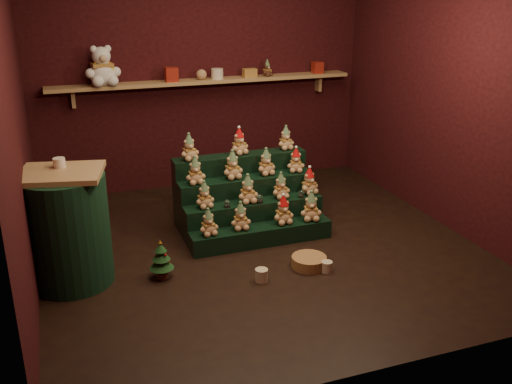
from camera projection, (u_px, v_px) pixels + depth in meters
name	position (u px, v px, depth m)	size (l,w,h in m)	color
ground	(260.00, 247.00, 5.48)	(4.00, 4.00, 0.00)	black
back_wall	(201.00, 70.00, 6.80)	(4.00, 0.10, 2.80)	black
front_wall	(386.00, 172.00, 3.19)	(4.00, 0.10, 2.80)	black
left_wall	(8.00, 121.00, 4.35)	(0.10, 4.00, 2.80)	black
right_wall	(454.00, 89.00, 5.64)	(0.10, 4.00, 2.80)	black
back_shelf	(205.00, 81.00, 6.69)	(3.60, 0.26, 0.24)	tan
riser_tier_front	(261.00, 235.00, 5.52)	(1.40, 0.22, 0.18)	black
riser_tier_midfront	(254.00, 218.00, 5.68)	(1.40, 0.22, 0.36)	black
riser_tier_midback	(247.00, 202.00, 5.85)	(1.40, 0.22, 0.54)	black
riser_tier_back	(240.00, 187.00, 6.01)	(1.40, 0.22, 0.72)	black
teddy_0	(208.00, 222.00, 5.27)	(0.18, 0.16, 0.26)	tan
teddy_1	(241.00, 216.00, 5.39)	(0.19, 0.17, 0.27)	tan
teddy_2	(283.00, 210.00, 5.52)	(0.20, 0.18, 0.28)	tan
teddy_3	(311.00, 206.00, 5.59)	(0.21, 0.19, 0.29)	tan
teddy_4	(204.00, 195.00, 5.43)	(0.18, 0.17, 0.26)	tan
teddy_5	(248.00, 189.00, 5.55)	(0.20, 0.18, 0.28)	tan
teddy_6	(281.00, 186.00, 5.67)	(0.19, 0.17, 0.26)	tan
teddy_7	(309.00, 181.00, 5.78)	(0.20, 0.18, 0.27)	tan
teddy_8	(195.00, 170.00, 5.53)	(0.19, 0.17, 0.27)	tan
teddy_9	(232.00, 165.00, 5.67)	(0.20, 0.18, 0.29)	tan
teddy_10	(266.00, 162.00, 5.79)	(0.19, 0.17, 0.27)	tan
teddy_11	(296.00, 160.00, 5.88)	(0.18, 0.16, 0.25)	tan
teddy_12	(189.00, 147.00, 5.65)	(0.19, 0.17, 0.26)	tan
teddy_13	(239.00, 141.00, 5.85)	(0.19, 0.17, 0.27)	tan
teddy_14	(286.00, 138.00, 6.02)	(0.18, 0.16, 0.25)	tan
snow_globe_a	(227.00, 203.00, 5.46)	(0.06, 0.06, 0.08)	black
snow_globe_b	(260.00, 199.00, 5.57)	(0.06, 0.06, 0.09)	black
snow_globe_c	(301.00, 194.00, 5.71)	(0.06, 0.06, 0.08)	black
side_table	(67.00, 228.00, 4.69)	(0.75, 0.69, 0.99)	tan
table_ornament	(59.00, 163.00, 4.59)	(0.10, 0.10, 0.08)	beige
mini_christmas_tree	(161.00, 259.00, 4.85)	(0.21, 0.21, 0.36)	#4B251A
mug_left	(262.00, 275.00, 4.84)	(0.11, 0.11, 0.11)	beige
mug_right	(327.00, 267.00, 5.00)	(0.10, 0.10, 0.10)	beige
wicker_basket	(309.00, 262.00, 5.09)	(0.31, 0.31, 0.10)	olive
white_bear	(102.00, 60.00, 6.19)	(0.39, 0.35, 0.54)	white
brown_bear	(267.00, 68.00, 6.85)	(0.14, 0.12, 0.19)	#4C2919
gift_tin_red_a	(171.00, 74.00, 6.50)	(0.14, 0.14, 0.16)	#AD291A
gift_tin_cream	(217.00, 74.00, 6.68)	(0.14, 0.14, 0.12)	beige
gift_tin_red_b	(317.00, 68.00, 7.08)	(0.12, 0.12, 0.14)	#AD291A
shelf_plush_ball	(202.00, 75.00, 6.62)	(0.12, 0.12, 0.12)	tan
scarf_gift_box	(250.00, 73.00, 6.81)	(0.16, 0.10, 0.10)	orange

